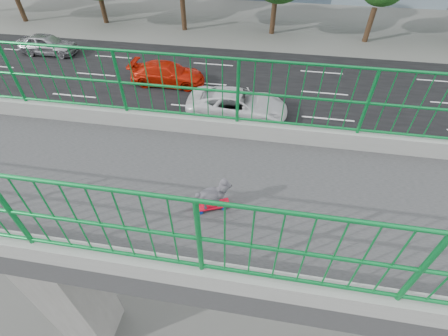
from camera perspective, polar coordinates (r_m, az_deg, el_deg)
ground at (r=11.72m, az=-21.90°, el=-25.27°), size 260.00×260.00×0.00m
road at (r=19.63m, az=-5.39°, el=11.09°), size 18.00×90.00×0.02m
footbridge at (r=7.51m, az=-32.25°, el=-9.19°), size 3.00×24.00×7.00m
skateboard at (r=4.34m, az=-2.31°, el=-6.92°), size 0.33×0.52×0.07m
poodle at (r=4.16m, az=-2.04°, el=-4.74°), size 0.31×0.47×0.41m
car_0 at (r=14.57m, az=-17.78°, el=-1.17°), size 1.58×3.93×1.34m
car_2 at (r=18.27m, az=2.47°, el=11.50°), size 2.65×5.76×1.60m
car_3 at (r=22.12m, az=-10.27°, el=16.60°), size 2.01×4.94×1.43m
car_4 at (r=29.72m, az=-29.57°, el=19.10°), size 1.80×4.46×1.52m
car_5 at (r=16.39m, az=-29.27°, el=0.43°), size 1.46×4.18×1.38m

